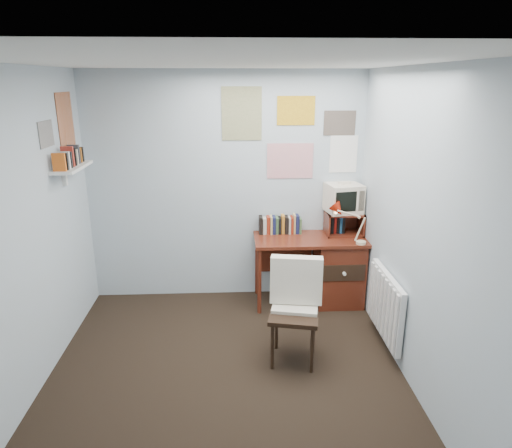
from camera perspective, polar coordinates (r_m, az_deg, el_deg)
The scene contains 15 objects.
ground at distance 3.94m, azimuth -3.72°, elevation -19.74°, with size 3.50×3.50×0.00m, color black.
back_wall at distance 5.02m, azimuth -3.78°, elevation 4.43°, with size 3.00×0.02×2.50m, color #A5B5BD.
left_wall at distance 3.69m, azimuth -28.13°, elevation -2.52°, with size 0.02×3.50×2.50m, color #A5B5BD.
right_wall at distance 3.62m, azimuth 20.30°, elevation -1.84°, with size 0.02×3.50×2.50m, color #A5B5BD.
ceiling at distance 3.14m, azimuth -4.67°, elevation 19.59°, with size 3.00×3.50×0.02m, color white.
desk at distance 5.14m, azimuth 9.60°, elevation -5.38°, with size 1.20×0.55×0.76m.
desk_chair at distance 4.03m, azimuth 4.79°, elevation -11.26°, with size 0.46×0.44×0.89m, color black.
desk_lamp at distance 4.81m, azimuth 13.11°, elevation -0.36°, with size 0.26×0.22×0.37m, color #AD200B.
tv_riser at distance 5.10m, azimuth 10.92°, elevation 0.12°, with size 0.40×0.30×0.25m, color maroon.
crt_tv at distance 5.04m, azimuth 10.88°, elevation 3.37°, with size 0.36×0.33×0.34m, color beige.
book_row at distance 5.06m, azimuth 3.78°, elevation 0.09°, with size 0.60×0.14×0.22m, color maroon.
radiator at distance 4.40m, azimuth 15.92°, elevation -9.72°, with size 0.09×0.80×0.60m, color white.
wall_shelf at distance 4.55m, azimuth -22.01°, elevation 6.60°, with size 0.20×0.62×0.24m, color white.
posters_back at distance 4.95m, azimuth 4.37°, elevation 11.29°, with size 1.20×0.01×0.90m, color white.
posters_left at distance 4.54m, azimuth -23.71°, elevation 11.24°, with size 0.01×0.70×0.60m, color white.
Camera 1 is at (0.08, -3.14, 2.38)m, focal length 32.00 mm.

